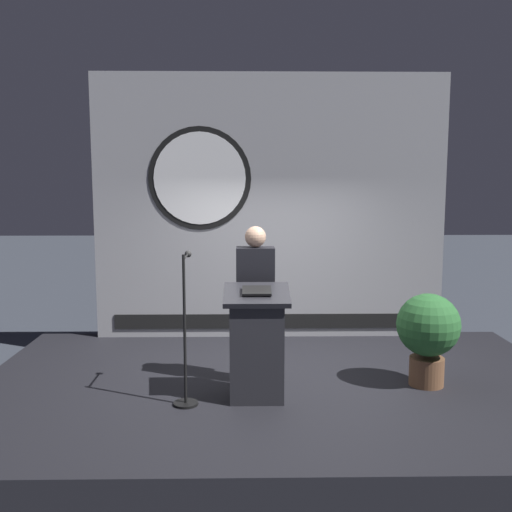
# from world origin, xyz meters

# --- Properties ---
(ground_plane) EXTENTS (40.00, 40.00, 0.00)m
(ground_plane) POSITION_xyz_m (0.00, 0.00, 0.00)
(ground_plane) COLOR #383D47
(stage_platform) EXTENTS (6.40, 4.00, 0.30)m
(stage_platform) POSITION_xyz_m (0.00, 0.00, 0.15)
(stage_platform) COLOR black
(stage_platform) RESTS_ON ground
(banner_display) EXTENTS (4.74, 0.12, 3.56)m
(banner_display) POSITION_xyz_m (-0.03, 1.85, 2.08)
(banner_display) COLOR #9E9EA3
(banner_display) RESTS_ON stage_platform
(podium) EXTENTS (0.64, 0.50, 1.13)m
(podium) POSITION_xyz_m (-0.22, -0.47, 0.85)
(podium) COLOR #26262B
(podium) RESTS_ON stage_platform
(speaker_person) EXTENTS (0.40, 0.26, 1.67)m
(speaker_person) POSITION_xyz_m (-0.23, 0.01, 1.15)
(speaker_person) COLOR black
(speaker_person) RESTS_ON stage_platform
(microphone_stand) EXTENTS (0.24, 0.58, 1.46)m
(microphone_stand) POSITION_xyz_m (-0.91, -0.56, 0.82)
(microphone_stand) COLOR black
(microphone_stand) RESTS_ON stage_platform
(potted_plant) EXTENTS (0.66, 0.66, 0.98)m
(potted_plant) POSITION_xyz_m (1.57, -0.12, 0.89)
(potted_plant) COLOR brown
(potted_plant) RESTS_ON stage_platform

